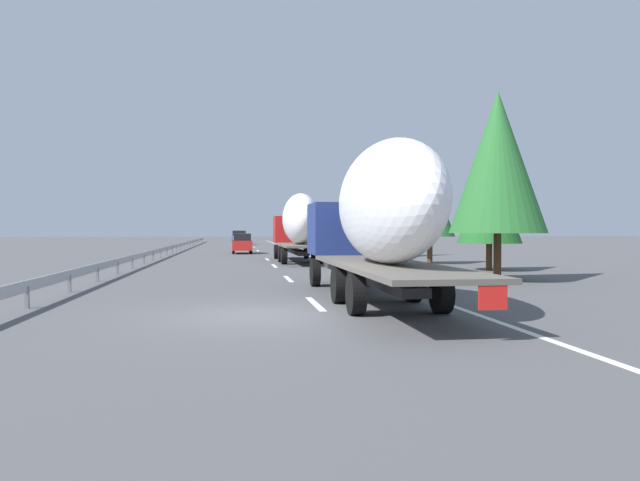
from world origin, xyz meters
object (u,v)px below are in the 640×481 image
(truck_trailing, at_px, (377,214))
(car_yellow_coupe, at_px, (240,238))
(car_red_compact, at_px, (242,243))
(road_sign, at_px, (304,227))
(truck_lead, at_px, (298,224))
(car_blue_sedan, at_px, (237,236))
(car_white_van, at_px, (238,237))

(truck_trailing, xyz_separation_m, car_yellow_coupe, (66.97, 3.43, -1.57))
(car_red_compact, bearing_deg, car_yellow_coupe, -0.04)
(car_red_compact, xyz_separation_m, road_sign, (8.28, -6.56, 1.47))
(truck_lead, distance_m, car_red_compact, 15.16)
(car_blue_sedan, height_order, road_sign, road_sign)
(car_white_van, bearing_deg, truck_trailing, -177.37)
(car_blue_sedan, bearing_deg, car_yellow_coupe, -179.34)
(truck_trailing, bearing_deg, car_red_compact, 5.44)
(road_sign, bearing_deg, car_yellow_coupe, 16.24)
(truck_lead, bearing_deg, road_sign, -7.69)
(car_red_compact, xyz_separation_m, car_white_van, (41.72, 0.12, 0.07))
(truck_trailing, distance_m, car_white_van, 78.07)
(truck_lead, bearing_deg, truck_trailing, 180.00)
(car_red_compact, height_order, car_white_van, car_white_van)
(truck_lead, height_order, truck_trailing, truck_trailing)
(car_blue_sedan, bearing_deg, car_white_van, -179.42)
(truck_lead, height_order, road_sign, truck_lead)
(truck_trailing, height_order, road_sign, truck_trailing)
(car_white_van, bearing_deg, truck_lead, -176.37)
(truck_lead, xyz_separation_m, car_yellow_coupe, (45.39, 3.43, -1.49))
(truck_trailing, bearing_deg, road_sign, -3.98)
(car_blue_sedan, xyz_separation_m, road_sign, (-46.75, -6.81, 1.40))
(car_blue_sedan, xyz_separation_m, car_red_compact, (-55.03, -0.26, -0.07))
(car_red_compact, bearing_deg, truck_trailing, -174.56)
(truck_trailing, height_order, car_red_compact, truck_trailing)
(car_yellow_coupe, bearing_deg, truck_trailing, -177.06)
(truck_lead, relative_size, car_blue_sedan, 2.70)
(truck_lead, relative_size, car_yellow_coupe, 3.13)
(car_yellow_coupe, height_order, road_sign, road_sign)
(truck_lead, height_order, car_blue_sedan, truck_lead)
(car_yellow_coupe, relative_size, road_sign, 1.17)
(car_yellow_coupe, bearing_deg, car_red_compact, 179.96)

